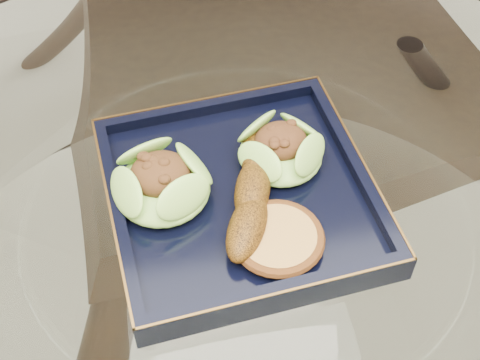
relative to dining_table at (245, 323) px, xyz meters
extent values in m
cylinder|color=white|center=(0.00, 0.00, 0.16)|extent=(1.10, 1.10, 0.01)
torus|color=black|center=(0.00, 0.00, 0.16)|extent=(1.13, 1.13, 0.02)
cylinder|color=black|center=(0.28, 0.28, -0.22)|extent=(0.04, 0.04, 0.75)
cylinder|color=black|center=(-0.28, 0.28, -0.22)|extent=(0.04, 0.04, 0.75)
cube|color=black|center=(0.12, 0.40, -0.07)|extent=(0.49, 0.49, 0.04)
cylinder|color=black|center=(-0.07, 0.19, -0.35)|extent=(0.04, 0.04, 0.50)
cylinder|color=black|center=(0.34, 0.20, -0.35)|extent=(0.04, 0.04, 0.50)
cylinder|color=black|center=(-0.09, 0.59, -0.35)|extent=(0.04, 0.04, 0.50)
cylinder|color=black|center=(0.32, 0.61, -0.35)|extent=(0.04, 0.04, 0.50)
cube|color=black|center=(0.00, 0.05, 0.17)|extent=(0.29, 0.29, 0.02)
ellipsoid|color=#6AA730|center=(-0.07, 0.06, 0.20)|extent=(0.10, 0.10, 0.04)
ellipsoid|color=#5F962B|center=(0.06, 0.09, 0.20)|extent=(0.11, 0.11, 0.03)
ellipsoid|color=#673D0A|center=(0.02, 0.04, 0.20)|extent=(0.09, 0.17, 0.03)
cylinder|color=#C18940|center=(0.03, -0.02, 0.19)|extent=(0.08, 0.08, 0.02)
camera|label=1|loc=(-0.08, -0.38, 0.72)|focal=50.00mm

